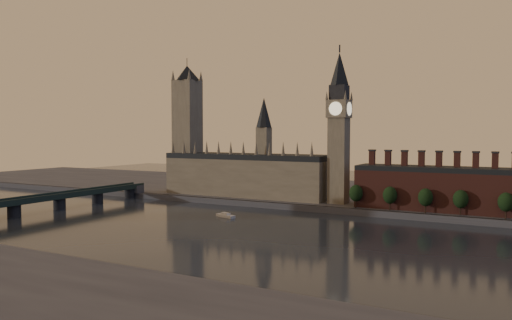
{
  "coord_description": "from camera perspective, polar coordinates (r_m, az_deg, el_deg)",
  "views": [
    {
      "loc": [
        122.15,
        -213.94,
        51.84
      ],
      "look_at": [
        -24.07,
        55.0,
        35.22
      ],
      "focal_mm": 35.0,
      "sensor_mm": 36.0,
      "label": 1
    }
  ],
  "objects": [
    {
      "name": "ground",
      "position": [
        251.75,
        -1.18,
        -8.78
      ],
      "size": [
        900.0,
        900.0,
        0.0
      ],
      "primitive_type": "plane",
      "color": "black",
      "rests_on": "ground"
    },
    {
      "name": "north_bank",
      "position": [
        413.59,
        11.17,
        -3.87
      ],
      "size": [
        900.0,
        182.0,
        4.0
      ],
      "color": "#4E4E53",
      "rests_on": "ground"
    },
    {
      "name": "palace_of_westminster",
      "position": [
        379.29,
        -1.03,
        -1.46
      ],
      "size": [
        130.0,
        30.3,
        74.0
      ],
      "color": "#786C55",
      "rests_on": "north_bank"
    },
    {
      "name": "victoria_tower",
      "position": [
        408.52,
        -7.85,
        4.1
      ],
      "size": [
        24.0,
        24.0,
        108.0
      ],
      "color": "#786C55",
      "rests_on": "north_bank"
    },
    {
      "name": "big_ben",
      "position": [
        342.84,
        9.46,
        3.9
      ],
      "size": [
        15.0,
        15.0,
        107.0
      ],
      "color": "#786C55",
      "rests_on": "north_bank"
    },
    {
      "name": "chimney_block",
      "position": [
        328.44,
        21.03,
        -3.05
      ],
      "size": [
        110.0,
        25.0,
        37.0
      ],
      "color": "#5C2B23",
      "rests_on": "north_bank"
    },
    {
      "name": "embankment_tree_0",
      "position": [
        324.92,
        11.35,
        -3.73
      ],
      "size": [
        8.6,
        8.6,
        14.88
      ],
      "color": "black",
      "rests_on": "north_bank"
    },
    {
      "name": "embankment_tree_1",
      "position": [
        319.23,
        15.06,
        -3.9
      ],
      "size": [
        8.6,
        8.6,
        14.88
      ],
      "color": "black",
      "rests_on": "north_bank"
    },
    {
      "name": "embankment_tree_2",
      "position": [
        314.6,
        18.81,
        -4.06
      ],
      "size": [
        8.6,
        8.6,
        14.88
      ],
      "color": "black",
      "rests_on": "north_bank"
    },
    {
      "name": "embankment_tree_3",
      "position": [
        313.4,
        22.35,
        -4.16
      ],
      "size": [
        8.6,
        8.6,
        14.88
      ],
      "color": "black",
      "rests_on": "north_bank"
    },
    {
      "name": "embankment_tree_4",
      "position": [
        310.45,
        26.67,
        -4.32
      ],
      "size": [
        8.6,
        8.6,
        14.88
      ],
      "color": "black",
      "rests_on": "north_bank"
    },
    {
      "name": "westminster_bridge",
      "position": [
        351.29,
        -24.02,
        -4.42
      ],
      "size": [
        14.0,
        200.0,
        11.55
      ],
      "color": "#1E2E28",
      "rests_on": "ground"
    },
    {
      "name": "river_boat",
      "position": [
        309.5,
        -3.5,
        -6.34
      ],
      "size": [
        14.35,
        7.81,
        2.76
      ],
      "rotation": [
        0.0,
        0.0,
        -0.3
      ],
      "color": "silver",
      "rests_on": "ground"
    }
  ]
}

